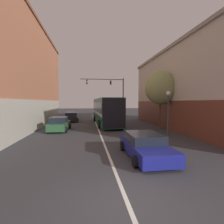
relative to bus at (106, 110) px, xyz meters
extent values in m
plane|color=#38383D|center=(-1.29, -18.53, -1.94)|extent=(160.00, 160.00, 0.00)
cube|color=silver|center=(-1.29, -3.11, -1.94)|extent=(0.14, 42.84, 0.01)
cube|color=#A86647|center=(-11.05, -2.58, 4.12)|extent=(6.51, 25.89, 12.12)
cube|color=#B7B2A3|center=(-7.84, -2.58, -0.34)|extent=(0.24, 25.37, 3.20)
cube|color=brown|center=(-11.05, -2.58, 10.03)|extent=(6.77, 26.15, 0.30)
cube|color=beige|center=(10.96, -5.02, 2.52)|extent=(9.51, 21.38, 8.91)
cube|color=brown|center=(6.26, -5.02, -0.38)|extent=(0.24, 20.95, 3.12)
cube|color=gray|center=(10.96, -5.02, 6.82)|extent=(9.89, 21.59, 0.30)
cube|color=#145133|center=(0.00, 0.02, -0.10)|extent=(2.86, 12.23, 3.23)
cube|color=black|center=(0.00, 0.02, 0.48)|extent=(2.90, 11.99, 1.03)
cube|color=beige|center=(0.00, 0.02, -0.36)|extent=(2.89, 12.11, 0.32)
cube|color=black|center=(0.21, -6.04, -0.10)|extent=(2.39, 0.14, 3.10)
cylinder|color=black|center=(-1.38, 3.74, -1.44)|extent=(0.33, 1.01, 1.00)
cylinder|color=black|center=(1.12, 3.83, -1.44)|extent=(0.33, 1.01, 1.00)
cylinder|color=black|center=(-1.12, -3.79, -1.44)|extent=(0.33, 1.01, 1.00)
cylinder|color=black|center=(1.38, -3.70, -1.44)|extent=(0.33, 1.01, 1.00)
cube|color=navy|center=(0.66, -14.42, -1.48)|extent=(1.92, 4.68, 0.62)
cube|color=black|center=(0.65, -14.14, -0.93)|extent=(1.75, 2.44, 0.47)
cylinder|color=black|center=(-0.33, -12.98, -1.66)|extent=(0.23, 0.56, 0.56)
cylinder|color=black|center=(1.61, -12.96, -1.66)|extent=(0.23, 0.56, 0.56)
cylinder|color=black|center=(-0.30, -15.87, -1.66)|extent=(0.23, 0.56, 0.56)
cylinder|color=black|center=(1.64, -15.85, -1.66)|extent=(0.23, 0.56, 0.56)
cube|color=black|center=(-5.53, 9.50, -1.48)|extent=(2.15, 4.27, 0.58)
cube|color=black|center=(-5.51, 9.29, -0.96)|extent=(1.86, 2.27, 0.46)
cylinder|color=black|center=(-6.58, 10.71, -1.64)|extent=(0.26, 0.61, 0.60)
cylinder|color=black|center=(-4.67, 10.85, -1.64)|extent=(0.26, 0.61, 0.60)
cylinder|color=black|center=(-6.39, 8.15, -1.64)|extent=(0.26, 0.61, 0.60)
cylinder|color=black|center=(-4.48, 8.29, -1.64)|extent=(0.26, 0.61, 0.60)
cube|color=black|center=(-5.04, 4.10, -1.46)|extent=(2.35, 4.53, 0.64)
cube|color=black|center=(-5.02, 3.89, -0.84)|extent=(1.95, 2.44, 0.59)
cylinder|color=black|center=(-6.15, 5.32, -1.65)|extent=(0.29, 0.60, 0.58)
cylinder|color=black|center=(-4.27, 5.55, -1.65)|extent=(0.29, 0.60, 0.58)
cylinder|color=black|center=(-5.82, 2.65, -1.65)|extent=(0.29, 0.60, 0.58)
cylinder|color=black|center=(-3.94, 2.88, -1.65)|extent=(0.29, 0.60, 0.58)
cube|color=#285633|center=(-5.39, -4.62, -1.42)|extent=(1.86, 4.29, 0.72)
cube|color=black|center=(-5.39, -4.84, -0.78)|extent=(1.65, 2.25, 0.56)
cylinder|color=black|center=(-6.23, -3.28, -1.65)|extent=(0.24, 0.59, 0.59)
cylinder|color=black|center=(-4.45, -3.35, -1.65)|extent=(0.24, 0.59, 0.59)
cylinder|color=black|center=(-6.32, -5.90, -1.65)|extent=(0.24, 0.59, 0.59)
cylinder|color=black|center=(-4.55, -5.97, -1.65)|extent=(0.24, 0.59, 0.59)
cylinder|color=black|center=(4.08, 8.31, 1.76)|extent=(0.18, 0.18, 7.40)
cylinder|color=black|center=(0.20, 8.31, 5.16)|extent=(7.76, 0.12, 0.12)
cube|color=#234723|center=(1.75, 8.31, 4.64)|extent=(0.28, 0.24, 0.80)
sphere|color=red|center=(1.75, 8.16, 4.89)|extent=(0.18, 0.18, 0.18)
sphere|color=black|center=(1.75, 8.16, 4.64)|extent=(0.18, 0.18, 0.18)
sphere|color=black|center=(1.75, 8.16, 4.40)|extent=(0.18, 0.18, 0.18)
cube|color=#234723|center=(-2.52, 8.31, 4.64)|extent=(0.28, 0.24, 0.80)
sphere|color=black|center=(-2.52, 8.16, 4.89)|extent=(0.18, 0.18, 0.18)
sphere|color=orange|center=(-2.52, 8.16, 4.64)|extent=(0.18, 0.18, 0.18)
sphere|color=black|center=(-2.52, 8.16, 4.40)|extent=(0.18, 0.18, 0.18)
cone|color=#47474C|center=(4.21, -9.69, -1.84)|extent=(0.26, 0.26, 0.20)
cylinder|color=#47474C|center=(4.21, -9.69, -0.16)|extent=(0.10, 0.10, 3.56)
sphere|color=#EFE5CC|center=(4.21, -9.69, 1.75)|extent=(0.39, 0.39, 0.39)
cylinder|color=#4C3823|center=(5.29, -5.57, -0.37)|extent=(0.19, 0.19, 3.13)
ellipsoid|color=#99A366|center=(5.29, -5.57, 2.60)|extent=(3.30, 2.97, 3.64)
camera|label=1|loc=(-2.43, -23.42, 1.03)|focal=28.00mm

